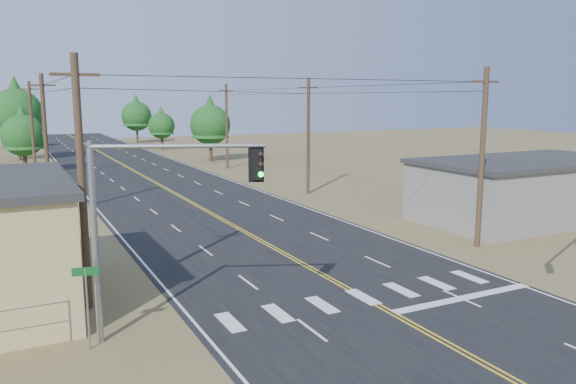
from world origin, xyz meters
TOP-DOWN VIEW (x-y plane):
  - ground at (0.00, 0.00)m, footprint 220.00×220.00m
  - road at (0.00, 30.00)m, footprint 15.00×200.00m
  - building_right at (19.00, 16.00)m, footprint 15.00×8.00m
  - utility_pole_left_near at (-10.50, 12.00)m, footprint 1.80×0.30m
  - utility_pole_left_mid at (-10.50, 32.00)m, footprint 1.80×0.30m
  - utility_pole_left_far at (-10.50, 52.00)m, footprint 1.80×0.30m
  - utility_pole_right_near at (10.50, 12.00)m, footprint 1.80×0.30m
  - utility_pole_right_mid at (10.50, 32.00)m, footprint 1.80×0.30m
  - utility_pole_right_far at (10.50, 52.00)m, footprint 1.80×0.30m
  - signal_mast_left at (-9.03, 7.80)m, footprint 5.45×2.46m
  - street_sign at (-11.00, 8.00)m, footprint 0.84×0.21m
  - tree_left_near at (-11.23, 57.91)m, footprint 4.62×4.62m
  - tree_left_mid at (-11.44, 73.03)m, footprint 6.78×6.78m
  - tree_left_far at (-11.68, 93.87)m, footprint 4.67×4.67m
  - tree_right_near at (11.23, 60.08)m, footprint 5.27×5.27m
  - tree_right_mid at (9.80, 80.16)m, footprint 4.23×4.23m
  - tree_right_far at (9.00, 95.29)m, footprint 5.44×5.44m

SIDE VIEW (x-z plane):
  - ground at x=0.00m, z-range 0.00..0.00m
  - road at x=0.00m, z-range 0.00..0.02m
  - street_sign at x=-11.00m, z-range 0.49..3.34m
  - building_right at x=19.00m, z-range 0.00..4.00m
  - tree_right_mid at x=9.80m, z-range 0.79..7.83m
  - tree_left_near at x=-11.23m, z-range 0.86..8.55m
  - signal_mast_left at x=-9.03m, z-range 1.23..8.19m
  - tree_left_far at x=-11.68m, z-range 0.87..8.65m
  - utility_pole_left_near at x=-10.50m, z-range 0.12..10.12m
  - utility_pole_left_mid at x=-10.50m, z-range 0.12..10.12m
  - utility_pole_left_far at x=-10.50m, z-range 0.12..10.12m
  - utility_pole_right_near at x=10.50m, z-range 0.12..10.12m
  - utility_pole_right_mid at x=10.50m, z-range 0.12..10.12m
  - utility_pole_right_far at x=10.50m, z-range 0.12..10.12m
  - tree_right_near at x=11.23m, z-range 0.98..9.76m
  - tree_right_far at x=9.00m, z-range 1.02..10.09m
  - tree_left_mid at x=-11.44m, z-range 1.27..12.57m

